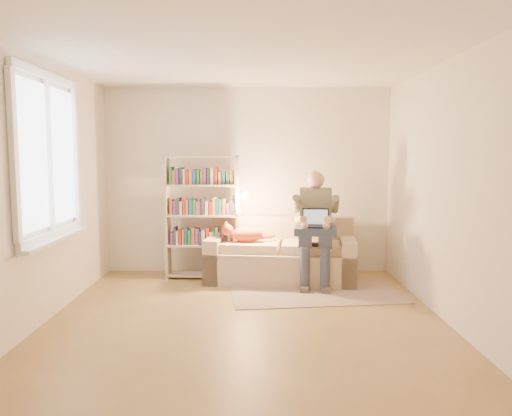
{
  "coord_description": "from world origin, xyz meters",
  "views": [
    {
      "loc": [
        0.08,
        -4.82,
        1.65
      ],
      "look_at": [
        0.11,
        1.0,
        1.04
      ],
      "focal_mm": 35.0,
      "sensor_mm": 36.0,
      "label": 1
    }
  ],
  "objects_px": {
    "bookshelf": "(203,211)",
    "sofa": "(281,258)",
    "cat": "(245,234)",
    "laptop": "(316,222)",
    "person": "(315,222)"
  },
  "relations": [
    {
      "from": "cat",
      "to": "laptop",
      "type": "distance_m",
      "value": 0.97
    },
    {
      "from": "sofa",
      "to": "person",
      "type": "height_order",
      "value": "person"
    },
    {
      "from": "laptop",
      "to": "cat",
      "type": "bearing_deg",
      "value": 170.08
    },
    {
      "from": "person",
      "to": "laptop",
      "type": "xyz_separation_m",
      "value": [
        -0.0,
        -0.14,
        0.01
      ]
    },
    {
      "from": "person",
      "to": "laptop",
      "type": "height_order",
      "value": "person"
    },
    {
      "from": "cat",
      "to": "sofa",
      "type": "bearing_deg",
      "value": 14.77
    },
    {
      "from": "person",
      "to": "cat",
      "type": "relative_size",
      "value": 2.19
    },
    {
      "from": "person",
      "to": "cat",
      "type": "xyz_separation_m",
      "value": [
        -0.91,
        0.14,
        -0.18
      ]
    },
    {
      "from": "person",
      "to": "bookshelf",
      "type": "xyz_separation_m",
      "value": [
        -1.48,
        0.31,
        0.11
      ]
    },
    {
      "from": "person",
      "to": "cat",
      "type": "bearing_deg",
      "value": 178.36
    },
    {
      "from": "bookshelf",
      "to": "sofa",
      "type": "bearing_deg",
      "value": -3.23
    },
    {
      "from": "laptop",
      "to": "bookshelf",
      "type": "bearing_deg",
      "value": 170.14
    },
    {
      "from": "sofa",
      "to": "bookshelf",
      "type": "relative_size",
      "value": 1.22
    },
    {
      "from": "sofa",
      "to": "person",
      "type": "distance_m",
      "value": 0.7
    },
    {
      "from": "person",
      "to": "bookshelf",
      "type": "height_order",
      "value": "bookshelf"
    }
  ]
}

